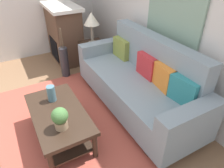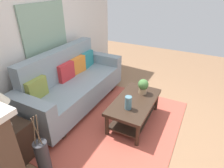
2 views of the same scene
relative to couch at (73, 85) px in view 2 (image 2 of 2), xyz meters
The scene contains 17 objects.
ground_plane 1.58m from the couch, 96.94° to the right, with size 8.92×8.92×0.00m, color #8C6647.
wall_back 1.08m from the couch, 108.91° to the left, with size 4.92×0.10×2.70m, color silver.
area_rug 1.11m from the couch, 100.31° to the right, with size 2.42×1.91×0.01m, color #B24C3D.
couch is the anchor object (origin of this frame).
throw_pillow_olive 0.75m from the couch, 169.79° to the left, with size 0.36×0.12×0.32m, color olive.
throw_pillow_crimson 0.28m from the couch, 90.00° to the left, with size 0.36×0.12×0.32m, color red.
throw_pillow_orange 0.45m from the couch, 19.82° to the left, with size 0.36×0.12×0.32m, color orange.
throw_pillow_teal 0.75m from the couch, 10.21° to the left, with size 0.36×0.12×0.32m, color teal.
coffee_table 1.22m from the couch, 87.52° to the right, with size 1.10×0.60×0.43m.
tabletop_vase 1.23m from the couch, 99.51° to the right, with size 0.10×0.10×0.21m, color slate.
potted_plant_tabletop 1.30m from the couch, 75.25° to the right, with size 0.18×0.18×0.26m.
side_table 1.43m from the couch, behind, with size 0.44×0.44×0.56m, color #332319.
floor_vase 1.58m from the couch, 154.94° to the right, with size 0.15×0.15×0.58m, color #2D2D33.
floor_vase_branch_a 1.59m from the couch, 154.63° to the right, with size 0.01×0.01×0.36m, color brown.
floor_vase_branch_b 1.61m from the couch, 155.67° to the right, with size 0.01×0.01×0.36m, color brown.
floor_vase_branch_c 1.62m from the couch, 154.52° to the right, with size 0.01×0.01×0.36m, color brown.
framed_painting 1.10m from the couch, 90.00° to the left, with size 0.99×0.03×0.83m, color gray.
Camera 2 is at (-2.21, -0.56, 2.14)m, focal length 30.28 mm.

